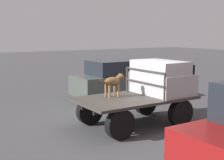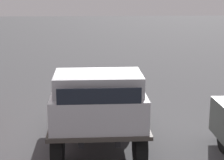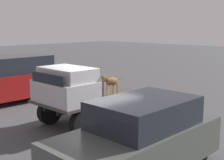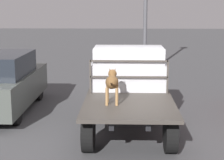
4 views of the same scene
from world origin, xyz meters
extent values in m
plane|color=#474749|center=(0.00, 0.00, 0.00)|extent=(80.00, 80.00, 0.00)
cylinder|color=black|center=(1.11, 0.84, 0.42)|extent=(0.83, 0.24, 0.83)
cylinder|color=black|center=(1.11, -0.84, 0.42)|extent=(0.83, 0.24, 0.83)
cylinder|color=black|center=(-1.11, 0.84, 0.42)|extent=(0.83, 0.24, 0.83)
cylinder|color=black|center=(-1.11, -0.84, 0.42)|extent=(0.83, 0.24, 0.83)
cube|color=black|center=(0.00, 0.35, 0.72)|extent=(3.28, 0.10, 0.18)
cube|color=black|center=(0.00, -0.35, 0.72)|extent=(3.28, 0.10, 0.18)
cube|color=#3D3833|center=(0.00, 0.00, 0.85)|extent=(3.57, 2.01, 0.08)
cube|color=#B7B7BC|center=(1.08, 0.00, 1.22)|extent=(1.31, 1.89, 0.65)
cube|color=#B7B7BC|center=(0.98, 0.00, 1.75)|extent=(1.11, 1.74, 0.40)
cube|color=black|center=(1.72, 0.00, 1.69)|extent=(0.02, 1.55, 0.30)
cube|color=#3D3833|center=(0.36, 0.92, 1.30)|extent=(0.04, 0.04, 0.81)
cube|color=#3D3833|center=(0.36, -0.92, 1.30)|extent=(0.04, 0.04, 0.81)
cube|color=#3D3833|center=(0.36, 0.00, 1.69)|extent=(0.04, 1.85, 0.04)
cube|color=#3D3833|center=(0.36, 0.00, 1.30)|extent=(0.04, 1.85, 0.04)
cylinder|color=#9E7547|center=(-0.42, 0.48, 1.08)|extent=(0.06, 0.06, 0.38)
cylinder|color=#9E7547|center=(-0.42, 0.27, 1.08)|extent=(0.06, 0.06, 0.38)
cylinder|color=#9E7547|center=(-0.74, 0.48, 1.08)|extent=(0.06, 0.06, 0.38)
cylinder|color=#9E7547|center=(-0.74, 0.27, 1.08)|extent=(0.06, 0.06, 0.38)
ellipsoid|color=brown|center=(-0.58, 0.37, 1.36)|extent=(0.52, 0.28, 0.28)
sphere|color=#9E7547|center=(-0.44, 0.37, 1.31)|extent=(0.13, 0.13, 0.13)
cylinder|color=brown|center=(-0.37, 0.37, 1.44)|extent=(0.20, 0.15, 0.19)
sphere|color=brown|center=(-0.27, 0.37, 1.49)|extent=(0.19, 0.19, 0.19)
cone|color=#9E7547|center=(-0.19, 0.37, 1.48)|extent=(0.11, 0.11, 0.11)
cone|color=brown|center=(-0.28, 0.43, 1.57)|extent=(0.06, 0.08, 0.10)
cone|color=brown|center=(-0.28, 0.32, 1.57)|extent=(0.06, 0.08, 0.10)
cylinder|color=brown|center=(-0.90, 0.37, 1.39)|extent=(0.22, 0.04, 0.15)
camera|label=1|loc=(-5.60, -7.46, 2.81)|focal=50.00mm
camera|label=2|loc=(8.23, -0.16, 3.62)|focal=60.00mm
camera|label=3|loc=(6.72, 7.58, 3.20)|focal=50.00mm
camera|label=4|loc=(-8.44, 0.13, 2.99)|focal=60.00mm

